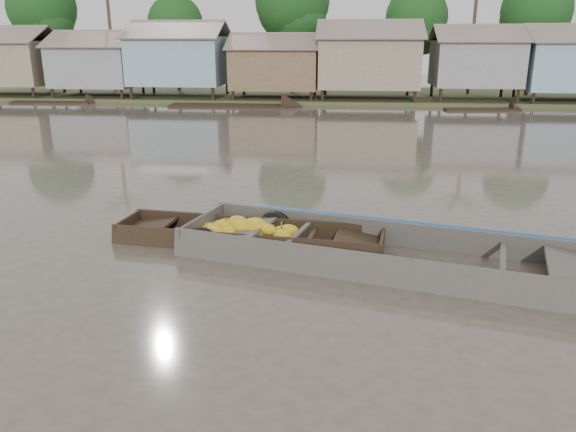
# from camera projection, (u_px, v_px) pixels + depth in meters

# --- Properties ---
(ground) EXTENTS (120.00, 120.00, 0.00)m
(ground) POSITION_uv_depth(u_px,v_px,m) (281.00, 270.00, 10.79)
(ground) COLOR #4A4139
(ground) RESTS_ON ground
(riverbank) EXTENTS (120.00, 12.47, 10.22)m
(riverbank) POSITION_uv_depth(u_px,v_px,m) (375.00, 55.00, 39.74)
(riverbank) COLOR #384723
(riverbank) RESTS_ON ground
(banana_boat) EXTENTS (5.93, 2.03, 0.81)m
(banana_boat) POSITION_uv_depth(u_px,v_px,m) (245.00, 236.00, 12.13)
(banana_boat) COLOR black
(banana_boat) RESTS_ON ground
(viewer_boat) EXTENTS (8.87, 4.32, 0.69)m
(viewer_boat) POSITION_uv_depth(u_px,v_px,m) (394.00, 260.00, 11.04)
(viewer_boat) COLOR #443D39
(viewer_boat) RESTS_ON ground
(distant_boats) EXTENTS (48.65, 14.85, 1.38)m
(distant_boats) POSITION_uv_depth(u_px,v_px,m) (542.00, 110.00, 32.63)
(distant_boats) COLOR black
(distant_boats) RESTS_ON ground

